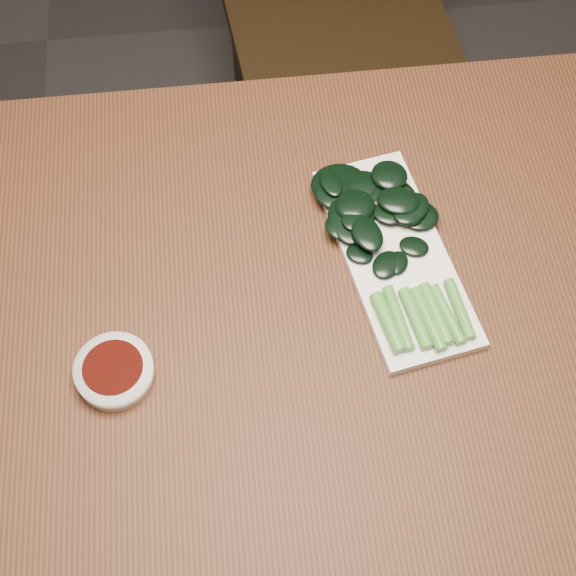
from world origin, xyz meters
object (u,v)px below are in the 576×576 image
Objects in this scene: table at (293,333)px; gai_lan at (378,227)px; serving_plate at (395,256)px; chair_far at (340,4)px; sauce_bowl at (115,372)px.

table is 4.65× the size of gai_lan.
table is 0.17m from serving_plate.
chair_far is at bearing 86.09° from serving_plate.
sauce_bowl is 0.39m from gai_lan.
gai_lan is (-0.02, 0.04, 0.02)m from serving_plate.
chair_far reaches higher than gai_lan.
table is 0.25m from sauce_bowl.
sauce_bowl is 0.32× the size of gai_lan.
serving_plate is at bearing -99.67° from chair_far.
serving_plate is 1.11× the size of gai_lan.
serving_plate is 0.04m from gai_lan.
chair_far is 0.83m from serving_plate.
table is at bearing -108.91° from chair_far.
chair_far is 1.04m from sauce_bowl.
table is 0.89m from chair_far.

